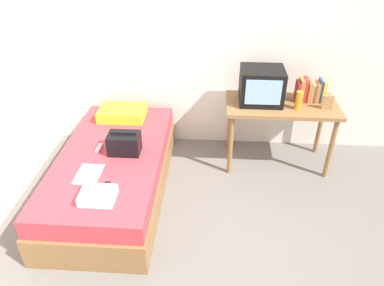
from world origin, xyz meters
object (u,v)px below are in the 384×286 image
book_row (310,91)px  picture_frame (328,102)px  water_bottle (299,100)px  folded_towel (98,196)px  handbag (124,143)px  magazine (89,174)px  desk (281,111)px  bed (114,173)px  tv (261,86)px  pillow (122,113)px  remote_silver (99,148)px  remote_dark (106,188)px

book_row → picture_frame: 0.24m
water_bottle → folded_towel: bearing=-145.8°
handbag → magazine: (-0.24, -0.37, -0.10)m
handbag → folded_towel: handbag is taller
desk → bed: bearing=-159.3°
picture_frame → bed: bearing=-165.7°
picture_frame → tv: bearing=169.0°
bed → handbag: (0.14, 0.02, 0.34)m
picture_frame → pillow: picture_frame is taller
pillow → book_row: bearing=0.8°
remote_silver → pillow: bearing=82.4°
desk → magazine: size_ratio=4.00×
handbag → tv: bearing=26.2°
tv → handbag: (-1.32, -0.65, -0.35)m
remote_dark → remote_silver: bearing=111.1°
handbag → remote_silver: (-0.27, 0.04, -0.09)m
desk → book_row: book_row is taller
handbag → book_row: bearing=21.2°
bed → magazine: 0.44m
picture_frame → water_bottle: bearing=-176.5°
desk → magazine: desk is taller
remote_silver → folded_towel: folded_towel is taller
book_row → folded_towel: book_row is taller
bed → folded_towel: size_ratio=7.14×
picture_frame → folded_towel: 2.39m
magazine → remote_silver: remote_silver is taller
water_bottle → remote_silver: water_bottle is taller
folded_towel → water_bottle: bearing=34.2°
book_row → picture_frame: bearing=-53.2°
bed → handbag: bearing=7.3°
picture_frame → folded_towel: picture_frame is taller
remote_silver → handbag: bearing=-8.0°
book_row → remote_silver: book_row is taller
magazine → remote_dark: remote_dark is taller
desk → remote_silver: size_ratio=8.06×
desk → remote_dark: size_ratio=7.44×
picture_frame → book_row: bearing=126.8°
magazine → bed: bearing=73.4°
pillow → remote_silver: bearing=-97.6°
desk → handbag: (-1.55, -0.62, -0.07)m
bed → water_bottle: 1.99m
picture_frame → magazine: picture_frame is taller
desk → remote_dark: (-1.59, -1.18, -0.16)m
tv → handbag: 1.51m
bed → remote_dark: size_ratio=12.82×
bed → book_row: book_row is taller
tv → remote_dark: tv is taller
water_bottle → book_row: bearing=54.1°
pillow → remote_dark: (0.14, -1.24, -0.05)m
book_row → remote_dark: 2.29m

